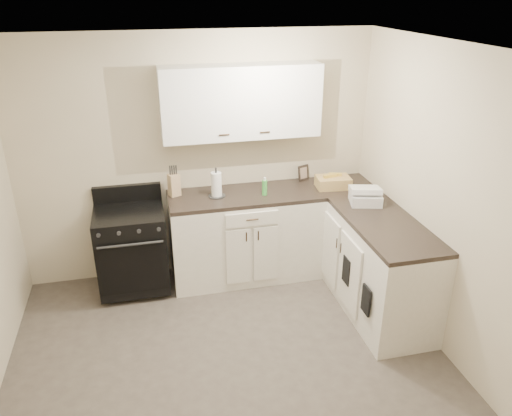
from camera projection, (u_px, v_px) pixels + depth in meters
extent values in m
plane|color=#473F38|center=(234.00, 376.00, 4.00)|extent=(3.60, 3.60, 0.00)
plane|color=white|center=(226.00, 53.00, 2.98)|extent=(3.60, 3.60, 0.00)
plane|color=beige|center=(198.00, 158.00, 5.09)|extent=(3.60, 0.00, 3.60)
plane|color=beige|center=(458.00, 213.00, 3.87)|extent=(0.00, 3.60, 3.60)
cube|color=white|center=(246.00, 237.00, 5.24)|extent=(1.55, 0.60, 0.90)
cube|color=white|center=(367.00, 255.00, 4.89)|extent=(0.60, 1.90, 0.90)
cube|color=black|center=(245.00, 196.00, 5.05)|extent=(1.55, 0.60, 0.04)
cube|color=black|center=(371.00, 211.00, 4.70)|extent=(0.60, 1.90, 0.04)
cube|color=white|center=(241.00, 102.00, 4.80)|extent=(1.55, 0.30, 0.70)
cube|color=black|center=(132.00, 249.00, 4.97)|extent=(0.67, 0.58, 0.82)
cube|color=tan|center=(174.00, 185.00, 4.96)|extent=(0.13, 0.12, 0.22)
cylinder|color=white|center=(216.00, 185.00, 4.93)|extent=(0.11, 0.11, 0.25)
cylinder|color=green|center=(265.00, 188.00, 4.98)|extent=(0.07, 0.07, 0.16)
cube|color=black|center=(303.00, 173.00, 5.37)|extent=(0.14, 0.09, 0.16)
cube|color=tan|center=(333.00, 182.00, 5.17)|extent=(0.37, 0.26, 0.11)
cube|color=white|center=(365.00, 198.00, 4.80)|extent=(0.34, 0.33, 0.10)
cube|color=black|center=(366.00, 300.00, 4.21)|extent=(0.02, 0.15, 0.25)
cube|color=black|center=(347.00, 271.00, 4.58)|extent=(0.02, 0.15, 0.26)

